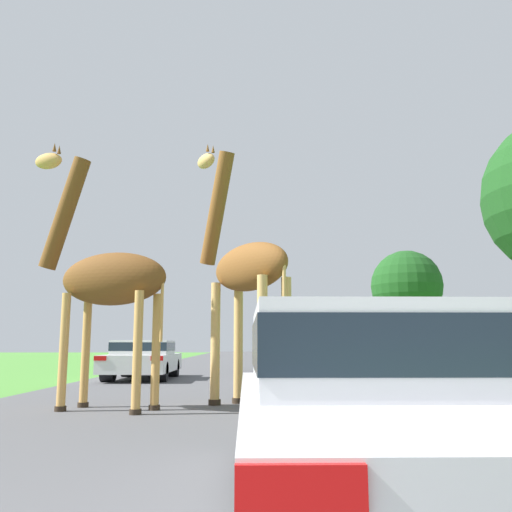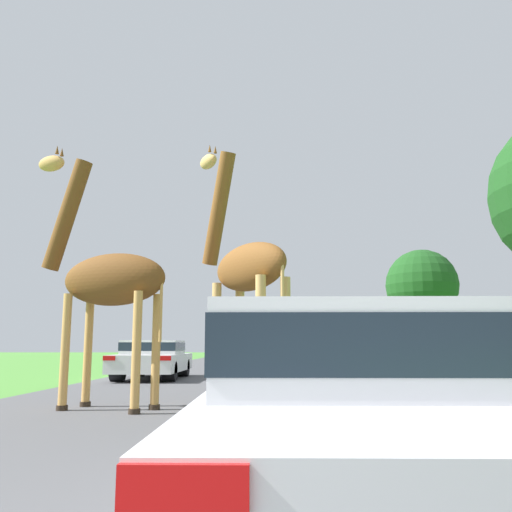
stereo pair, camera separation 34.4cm
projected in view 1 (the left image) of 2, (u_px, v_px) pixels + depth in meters
name	position (u px, v px, depth m)	size (l,w,h in m)	color
road	(230.00, 365.00, 29.05)	(8.19, 120.00, 0.00)	#4C4C4F
giraffe_near_road	(244.00, 269.00, 9.76)	(1.99, 2.58, 5.15)	tan
giraffe_companion	(106.00, 276.00, 9.23)	(2.75, 1.34, 4.72)	tan
car_lead_maroon	(384.00, 402.00, 3.48)	(1.83, 4.32, 1.29)	silver
car_queue_right	(285.00, 353.00, 22.05)	(1.95, 4.30, 1.39)	black
car_queue_left	(294.00, 354.00, 15.56)	(1.93, 4.30, 1.49)	gray
car_far_ahead	(143.00, 358.00, 17.14)	(1.91, 4.45, 1.20)	silver
tree_left_edge	(407.00, 286.00, 31.83)	(4.15, 4.15, 6.58)	#4C3828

